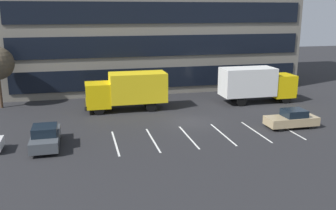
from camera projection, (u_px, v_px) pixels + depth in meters
ground_plane at (191, 122)px, 32.48m from camera, size 120.00×120.00×0.00m
lot_markings at (206, 136)px, 28.87m from camera, size 14.14×5.40×0.01m
box_truck_yellow at (256, 83)px, 38.80m from camera, size 7.99×2.65×3.71m
box_truck_yellow_all at (128, 90)px, 35.77m from camera, size 7.84×2.60×3.63m
sedan_tan at (292, 119)px, 30.75m from camera, size 4.24×1.78×1.52m
sedan_charcoal at (45, 137)px, 26.28m from camera, size 1.89×4.51×1.61m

